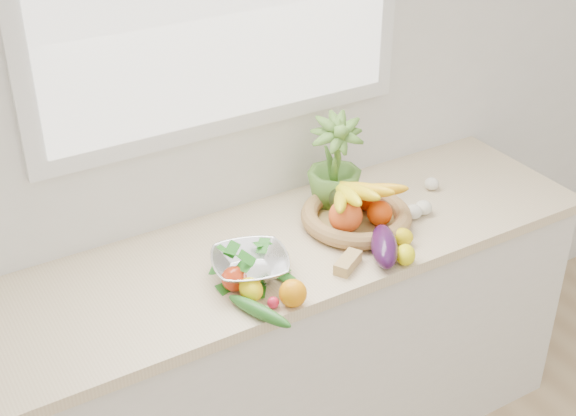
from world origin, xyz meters
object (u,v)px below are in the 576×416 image
apple (234,279)px  cucumber (259,311)px  colander_with_spinach (250,261)px  fruit_basket (356,211)px  eggplant (384,246)px  potted_herb (335,163)px

apple → cucumber: apple is taller
cucumber → colander_with_spinach: bearing=69.0°
colander_with_spinach → fruit_basket: bearing=11.0°
eggplant → potted_herb: 0.38m
apple → cucumber: size_ratio=0.34×
fruit_basket → colander_with_spinach: 0.46m
apple → colander_with_spinach: bearing=21.7°
fruit_basket → colander_with_spinach: bearing=-169.0°
apple → eggplant: eggplant is taller
colander_with_spinach → cucumber: bearing=-111.0°
colander_with_spinach → eggplant: bearing=-16.6°
apple → cucumber: 0.15m
eggplant → potted_herb: (0.05, 0.36, 0.12)m
cucumber → colander_with_spinach: size_ratio=0.77×
fruit_basket → potted_herb: bearing=85.6°
apple → eggplant: (0.48, -0.10, 0.01)m
potted_herb → colander_with_spinach: 0.53m
apple → potted_herb: potted_herb is taller
cucumber → fruit_basket: bearing=27.3°
apple → colander_with_spinach: colander_with_spinach is taller
apple → fruit_basket: size_ratio=0.20×
apple → colander_with_spinach: 0.08m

